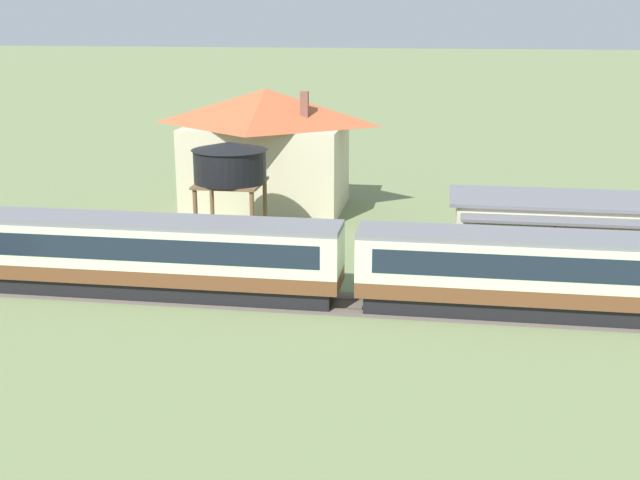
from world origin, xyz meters
name	(u,v)px	position (x,y,z in m)	size (l,w,h in m)	color
passenger_train	(354,262)	(-15.88, -0.46, 2.32)	(89.56, 3.07, 4.18)	brown
railway_track	(271,300)	(-20.29, -0.46, 0.01)	(136.86, 3.60, 0.04)	#665B51
station_building	(546,229)	(-5.33, 8.62, 2.05)	(11.59, 6.91, 4.04)	beige
station_house_terracotta_roof	(267,148)	(-24.83, 19.37, 4.74)	(12.42, 9.44, 9.17)	beige
water_tower	(230,164)	(-24.91, 9.06, 5.40)	(4.82, 4.82, 6.80)	brown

